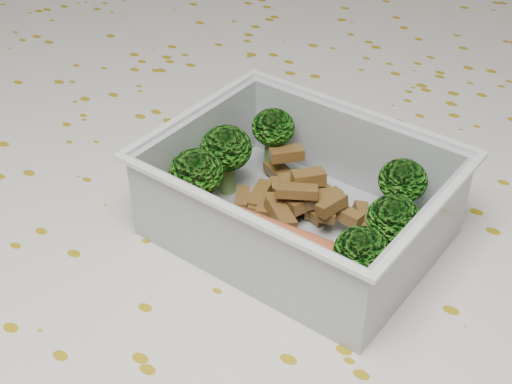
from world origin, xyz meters
The scene contains 6 objects.
dining_table centered at (0.00, 0.00, 0.67)m, with size 1.40×0.90×0.75m.
tablecloth centered at (0.00, 0.00, 0.72)m, with size 1.46×0.96×0.19m.
lunch_container centered at (0.03, 0.01, 0.78)m, with size 0.18×0.15×0.06m.
broccoli_florets centered at (0.03, 0.01, 0.79)m, with size 0.15×0.11×0.05m.
meat_pile centered at (0.02, 0.02, 0.77)m, with size 0.10×0.07×0.03m.
sausage centered at (0.03, -0.03, 0.78)m, with size 0.15×0.03×0.02m.
Camera 1 is at (0.19, -0.30, 1.05)m, focal length 50.00 mm.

